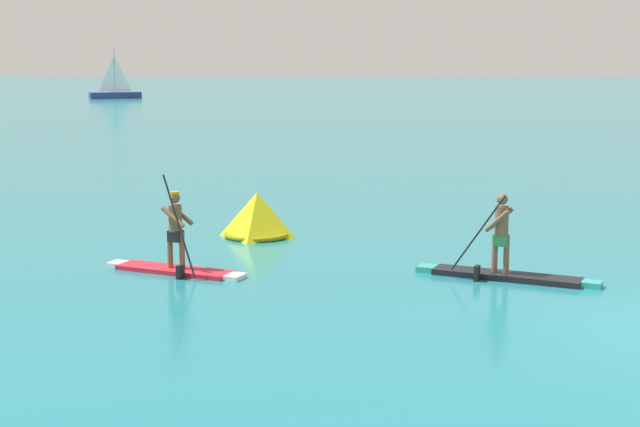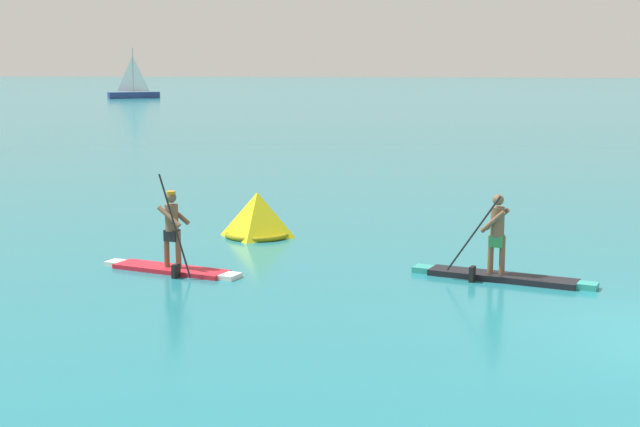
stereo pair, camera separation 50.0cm
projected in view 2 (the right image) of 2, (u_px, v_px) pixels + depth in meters
name	position (u px, v px, depth m)	size (l,w,h in m)	color
paddleboarder_near_left	(172.00, 253.00, 17.94)	(3.00, 1.33, 2.05)	red
paddleboarder_mid_center	(499.00, 263.00, 17.28)	(3.46, 1.44, 1.70)	black
race_marker_buoy	(258.00, 217.00, 21.56)	(1.57, 1.57, 1.06)	yellow
sailboat_left_horizon	(134.00, 92.00, 101.17)	(5.46, 3.98, 5.53)	navy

